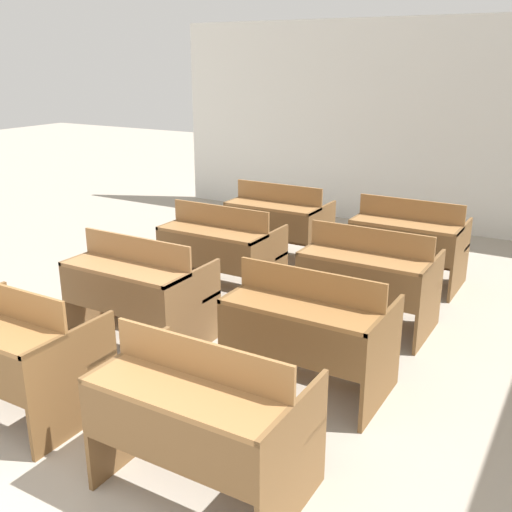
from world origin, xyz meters
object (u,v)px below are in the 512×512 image
(bench_third_left, at_px, (221,249))
(bench_front_right, at_px, (202,416))
(bench_back_left, at_px, (278,221))
(bench_back_right, at_px, (408,241))
(bench_second_right, at_px, (308,329))
(bench_front_left, at_px, (10,348))
(bench_second_left, at_px, (138,288))
(bench_third_right, at_px, (368,277))

(bench_third_left, bearing_deg, bench_front_right, -58.47)
(bench_front_right, xyz_separation_m, bench_third_left, (-1.49, 2.43, 0.00))
(bench_back_left, relative_size, bench_back_right, 1.00)
(bench_front_right, distance_m, bench_second_right, 1.22)
(bench_front_right, bearing_deg, bench_front_left, 179.64)
(bench_back_right, bearing_deg, bench_second_left, -121.97)
(bench_second_left, bearing_deg, bench_second_right, -0.26)
(bench_front_left, bearing_deg, bench_third_left, 89.93)
(bench_second_right, distance_m, bench_third_right, 1.18)
(bench_front_right, bearing_deg, bench_third_right, 89.46)
(bench_third_right, height_order, bench_back_left, same)
(bench_front_left, xyz_separation_m, bench_front_right, (1.49, -0.01, 0.00))
(bench_front_right, bearing_deg, bench_second_left, 140.51)
(bench_front_right, height_order, bench_second_left, same)
(bench_second_right, bearing_deg, bench_back_left, 122.43)
(bench_front_right, distance_m, bench_back_right, 3.61)
(bench_second_right, relative_size, bench_third_left, 1.00)
(bench_front_left, relative_size, bench_second_left, 1.00)
(bench_second_left, distance_m, bench_back_left, 2.40)
(bench_third_left, distance_m, bench_back_left, 1.19)
(bench_second_left, height_order, bench_back_right, same)
(bench_second_right, bearing_deg, bench_back_right, 90.65)
(bench_third_left, xyz_separation_m, bench_third_right, (1.51, -0.03, 0.00))
(bench_second_right, bearing_deg, bench_second_left, 179.74)
(bench_front_left, distance_m, bench_front_right, 1.49)
(bench_front_left, relative_size, bench_third_left, 1.00)
(bench_back_right, bearing_deg, bench_second_right, -89.35)
(bench_third_left, bearing_deg, bench_front_left, -90.07)
(bench_front_left, distance_m, bench_back_right, 3.90)
(bench_second_right, xyz_separation_m, bench_back_right, (-0.03, 2.39, 0.00))
(bench_third_right, bearing_deg, bench_front_left, -122.44)
(bench_third_right, relative_size, bench_back_left, 1.00)
(bench_second_right, height_order, bench_third_right, same)
(bench_third_right, bearing_deg, bench_front_right, -90.54)
(bench_second_right, relative_size, bench_back_left, 1.00)
(bench_second_left, distance_m, bench_third_right, 1.91)
(bench_third_right, distance_m, bench_back_right, 1.21)
(bench_third_left, xyz_separation_m, bench_back_right, (1.49, 1.18, 0.00))
(bench_front_right, xyz_separation_m, bench_second_left, (-1.49, 1.23, 0.00))
(bench_front_left, height_order, bench_back_left, same)
(bench_front_left, xyz_separation_m, bench_back_right, (1.50, 3.60, 0.00))
(bench_front_right, bearing_deg, bench_second_right, 88.67)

